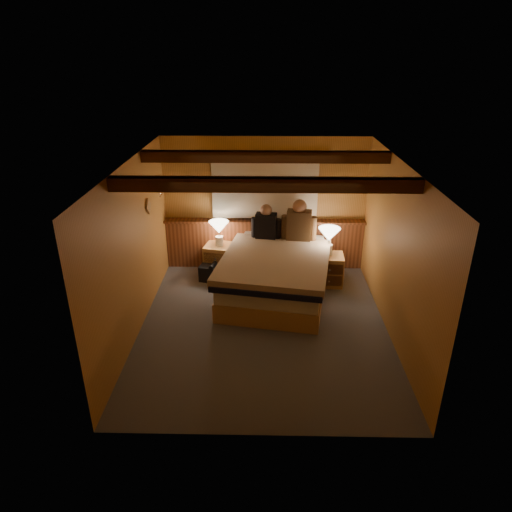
{
  "coord_description": "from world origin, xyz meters",
  "views": [
    {
      "loc": [
        0.01,
        -5.71,
        3.72
      ],
      "look_at": [
        -0.12,
        0.4,
        0.95
      ],
      "focal_mm": 32.0,
      "sensor_mm": 36.0,
      "label": 1
    }
  ],
  "objects_px": {
    "duffel_bag": "(214,273)",
    "lamp_right": "(329,236)",
    "person_left": "(266,224)",
    "bed": "(276,275)",
    "nightstand_left": "(220,259)",
    "nightstand_right": "(328,270)",
    "person_right": "(299,223)",
    "lamp_left": "(219,229)"
  },
  "relations": [
    {
      "from": "nightstand_left",
      "to": "lamp_left",
      "type": "height_order",
      "value": "lamp_left"
    },
    {
      "from": "lamp_right",
      "to": "nightstand_left",
      "type": "bearing_deg",
      "value": 169.66
    },
    {
      "from": "nightstand_left",
      "to": "nightstand_right",
      "type": "height_order",
      "value": "nightstand_left"
    },
    {
      "from": "lamp_right",
      "to": "duffel_bag",
      "type": "relative_size",
      "value": 0.92
    },
    {
      "from": "person_left",
      "to": "nightstand_right",
      "type": "bearing_deg",
      "value": -8.53
    },
    {
      "from": "person_left",
      "to": "person_right",
      "type": "distance_m",
      "value": 0.57
    },
    {
      "from": "person_right",
      "to": "nightstand_right",
      "type": "bearing_deg",
      "value": -19.57
    },
    {
      "from": "nightstand_right",
      "to": "person_right",
      "type": "relative_size",
      "value": 0.73
    },
    {
      "from": "bed",
      "to": "person_right",
      "type": "relative_size",
      "value": 3.23
    },
    {
      "from": "lamp_left",
      "to": "lamp_right",
      "type": "relative_size",
      "value": 0.95
    },
    {
      "from": "lamp_right",
      "to": "duffel_bag",
      "type": "bearing_deg",
      "value": 178.68
    },
    {
      "from": "person_right",
      "to": "person_left",
      "type": "bearing_deg",
      "value": -178.1
    },
    {
      "from": "bed",
      "to": "person_right",
      "type": "distance_m",
      "value": 1.04
    },
    {
      "from": "lamp_left",
      "to": "person_right",
      "type": "xyz_separation_m",
      "value": [
        1.39,
        -0.1,
        0.15
      ]
    },
    {
      "from": "person_left",
      "to": "duffel_bag",
      "type": "bearing_deg",
      "value": -157.29
    },
    {
      "from": "person_right",
      "to": "duffel_bag",
      "type": "bearing_deg",
      "value": -165.34
    },
    {
      "from": "bed",
      "to": "person_left",
      "type": "distance_m",
      "value": 0.99
    },
    {
      "from": "person_right",
      "to": "nightstand_left",
      "type": "bearing_deg",
      "value": -177.16
    },
    {
      "from": "nightstand_right",
      "to": "duffel_bag",
      "type": "xyz_separation_m",
      "value": [
        -1.99,
        0.08,
        -0.12
      ]
    },
    {
      "from": "nightstand_right",
      "to": "person_right",
      "type": "xyz_separation_m",
      "value": [
        -0.52,
        0.27,
        0.75
      ]
    },
    {
      "from": "person_left",
      "to": "duffel_bag",
      "type": "height_order",
      "value": "person_left"
    },
    {
      "from": "nightstand_left",
      "to": "nightstand_right",
      "type": "bearing_deg",
      "value": 0.47
    },
    {
      "from": "lamp_right",
      "to": "lamp_left",
      "type": "bearing_deg",
      "value": 170.22
    },
    {
      "from": "duffel_bag",
      "to": "nightstand_left",
      "type": "bearing_deg",
      "value": 88.4
    },
    {
      "from": "bed",
      "to": "person_left",
      "type": "xyz_separation_m",
      "value": [
        -0.16,
        0.77,
        0.59
      ]
    },
    {
      "from": "person_left",
      "to": "nightstand_left",
      "type": "bearing_deg",
      "value": -176.09
    },
    {
      "from": "person_left",
      "to": "duffel_bag",
      "type": "distance_m",
      "value": 1.25
    },
    {
      "from": "bed",
      "to": "person_right",
      "type": "bearing_deg",
      "value": 70.57
    },
    {
      "from": "bed",
      "to": "lamp_left",
      "type": "distance_m",
      "value": 1.37
    },
    {
      "from": "lamp_left",
      "to": "lamp_right",
      "type": "xyz_separation_m",
      "value": [
        1.88,
        -0.32,
        0.01
      ]
    },
    {
      "from": "bed",
      "to": "nightstand_left",
      "type": "height_order",
      "value": "bed"
    },
    {
      "from": "nightstand_left",
      "to": "duffel_bag",
      "type": "xyz_separation_m",
      "value": [
        -0.08,
        -0.3,
        -0.13
      ]
    },
    {
      "from": "nightstand_left",
      "to": "person_right",
      "type": "height_order",
      "value": "person_right"
    },
    {
      "from": "person_left",
      "to": "lamp_right",
      "type": "bearing_deg",
      "value": -6.9
    },
    {
      "from": "bed",
      "to": "person_right",
      "type": "height_order",
      "value": "person_right"
    },
    {
      "from": "nightstand_right",
      "to": "person_left",
      "type": "bearing_deg",
      "value": 166.39
    },
    {
      "from": "lamp_right",
      "to": "person_left",
      "type": "relative_size",
      "value": 0.76
    },
    {
      "from": "bed",
      "to": "lamp_left",
      "type": "relative_size",
      "value": 5.23
    },
    {
      "from": "person_right",
      "to": "bed",
      "type": "bearing_deg",
      "value": -111.75
    },
    {
      "from": "nightstand_right",
      "to": "duffel_bag",
      "type": "distance_m",
      "value": 2.0
    },
    {
      "from": "duffel_bag",
      "to": "lamp_right",
      "type": "bearing_deg",
      "value": 12.53
    },
    {
      "from": "nightstand_left",
      "to": "person_right",
      "type": "xyz_separation_m",
      "value": [
        1.4,
        -0.12,
        0.75
      ]
    }
  ]
}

